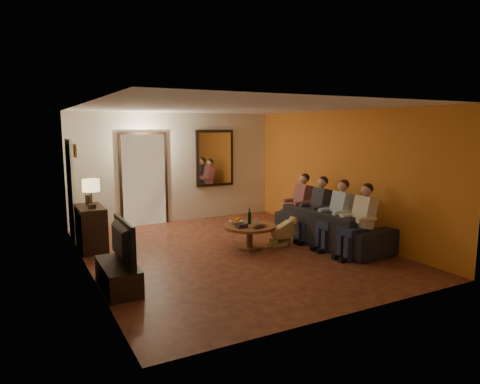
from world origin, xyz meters
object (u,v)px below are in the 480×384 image
table_lamp (91,194)px  tv_stand (118,276)px  person_a (361,224)px  person_c (318,212)px  dresser (91,228)px  sofa (331,226)px  coffee_table (250,237)px  person_d (300,207)px  wine_bottle (249,216)px  dog (283,231)px  tv (117,242)px  laptop (262,227)px  person_b (338,217)px  bowl (236,222)px

table_lamp → tv_stand: bearing=-90.0°
person_a → person_c: same height
dresser → tv_stand: size_ratio=0.83×
sofa → coffee_table: bearing=69.2°
dresser → table_lamp: table_lamp is taller
person_d → wine_bottle: (-1.40, -0.32, 0.01)m
table_lamp → person_a: size_ratio=0.45×
table_lamp → person_d: (4.08, -0.68, -0.49)m
tv_stand → wine_bottle: wine_bottle is taller
wine_bottle → dog: bearing=-16.6°
person_d → tv: bearing=-162.1°
dresser → sofa: bearing=-23.4°
coffee_table → dog: bearing=-7.5°
table_lamp → wine_bottle: table_lamp is taller
person_d → laptop: size_ratio=3.65×
person_b → dog: 1.07m
tv → bowl: 2.70m
sofa → dog: 0.95m
coffee_table → laptop: size_ratio=3.02×
table_lamp → tv: size_ratio=0.50×
tv_stand → laptop: size_ratio=3.35×
coffee_table → wine_bottle: bearing=63.4°
sofa → person_c: size_ratio=2.02×
person_c → bowl: size_ratio=4.63×
person_c → laptop: person_c is taller
person_b → dog: (-0.76, 0.69, -0.32)m
dog → laptop: (-0.59, -0.19, 0.18)m
tv → dog: 3.43m
laptop → table_lamp: bearing=122.0°
tv → laptop: tv is taller
dog → coffee_table: dog is taller
table_lamp → tv: table_lamp is taller
coffee_table → sofa: bearing=-17.1°
person_b → coffee_table: (-1.45, 0.78, -0.38)m
table_lamp → person_b: table_lamp is taller
table_lamp → dog: 3.62m
dog → sofa: bearing=-20.3°
dog → coffee_table: size_ratio=0.56×
person_d → laptop: person_d is taller
dresser → sofa: size_ratio=0.38×
sofa → bowl: size_ratio=9.37×
person_a → laptop: bearing=140.9°
tv_stand → bowl: bowl is taller
person_b → wine_bottle: size_ratio=3.87×
table_lamp → person_a: bearing=-31.4°
tv_stand → bowl: bearing=24.5°
tv_stand → laptop: laptop is taller
tv_stand → wine_bottle: bearing=20.4°
sofa → person_d: 0.94m
dog → bowl: 0.94m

